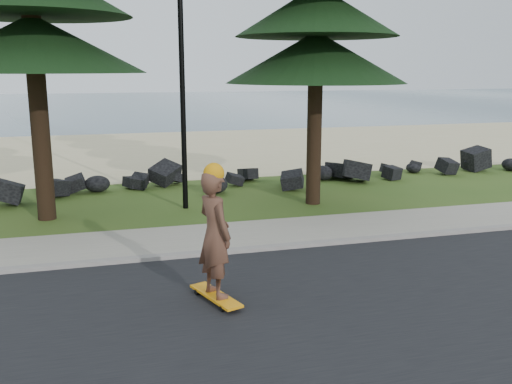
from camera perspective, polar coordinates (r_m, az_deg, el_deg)
ground at (r=12.41m, az=-4.82°, el=-5.02°), size 160.00×160.00×0.00m
road at (r=8.33m, az=1.20°, el=-13.87°), size 160.00×7.00×0.02m
kerb at (r=11.55m, az=-3.98°, el=-6.07°), size 160.00×0.20×0.10m
sidewalk at (r=12.59m, az=-4.99°, el=-4.58°), size 160.00×2.00×0.08m
beach_sand at (r=26.50m, az=-10.74°, el=4.07°), size 160.00×15.00×0.01m
ocean at (r=62.80m, az=-13.71°, el=8.55°), size 160.00×58.00×0.01m
seawall_boulders at (r=17.77m, az=-8.21°, el=0.19°), size 60.00×2.40×1.10m
lamp_post at (r=15.02m, az=-7.47°, el=13.90°), size 0.25×0.14×8.14m
skateboarder at (r=8.96m, az=-4.14°, el=-4.29°), size 0.69×1.24×2.25m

